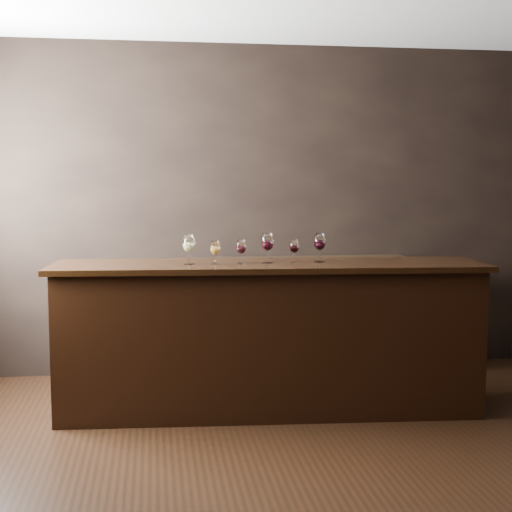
{
  "coord_description": "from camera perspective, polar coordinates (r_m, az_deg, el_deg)",
  "views": [
    {
      "loc": [
        -0.79,
        -3.85,
        1.64
      ],
      "look_at": [
        -0.08,
        1.08,
        1.12
      ],
      "focal_mm": 50.0,
      "sensor_mm": 36.0,
      "label": 1
    }
  ],
  "objects": [
    {
      "name": "glass_red_a",
      "position": [
        4.99,
        -1.19,
        0.72
      ],
      "size": [
        0.07,
        0.07,
        0.17
      ],
      "color": "white",
      "rests_on": "bar_top"
    },
    {
      "name": "glass_amber",
      "position": [
        4.93,
        -3.3,
        0.63
      ],
      "size": [
        0.07,
        0.07,
        0.17
      ],
      "color": "white",
      "rests_on": "bar_top"
    },
    {
      "name": "glass_red_b",
      "position": [
        5.02,
        0.92,
        1.1
      ],
      "size": [
        0.09,
        0.09,
        0.21
      ],
      "color": "white",
      "rests_on": "bar_top"
    },
    {
      "name": "glass_white",
      "position": [
        4.96,
        -5.39,
        0.95
      ],
      "size": [
        0.09,
        0.09,
        0.21
      ],
      "color": "white",
      "rests_on": "bar_top"
    },
    {
      "name": "back_bar_shelf",
      "position": [
        6.04,
        -0.59,
        -4.93
      ],
      "size": [
        2.76,
        0.4,
        1.0
      ],
      "primitive_type": "cube",
      "color": "black",
      "rests_on": "ground"
    },
    {
      "name": "bar_top",
      "position": [
        5.03,
        1.06,
        -0.77
      ],
      "size": [
        3.09,
        0.93,
        0.04
      ],
      "primitive_type": "cube",
      "rotation": [
        0.0,
        0.0,
        -0.07
      ],
      "color": "black",
      "rests_on": "bar_counter"
    },
    {
      "name": "glass_red_d",
      "position": [
        5.1,
        5.11,
        1.11
      ],
      "size": [
        0.09,
        0.09,
        0.21
      ],
      "color": "white",
      "rests_on": "bar_top"
    },
    {
      "name": "ground",
      "position": [
        4.26,
        3.23,
        -16.71
      ],
      "size": [
        5.0,
        5.0,
        0.0
      ],
      "primitive_type": "plane",
      "color": "black",
      "rests_on": "ground"
    },
    {
      "name": "room_shell",
      "position": [
        4.0,
        -0.25,
        8.39
      ],
      "size": [
        5.02,
        4.52,
        2.81
      ],
      "color": "black",
      "rests_on": "ground"
    },
    {
      "name": "glass_red_c",
      "position": [
        5.06,
        3.08,
        0.77
      ],
      "size": [
        0.07,
        0.07,
        0.17
      ],
      "color": "white",
      "rests_on": "bar_top"
    },
    {
      "name": "bar_counter",
      "position": [
        5.12,
        1.05,
        -6.73
      ],
      "size": [
        2.98,
        0.85,
        1.03
      ],
      "primitive_type": "cube",
      "rotation": [
        0.0,
        0.0,
        -0.07
      ],
      "color": "black",
      "rests_on": "ground"
    }
  ]
}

